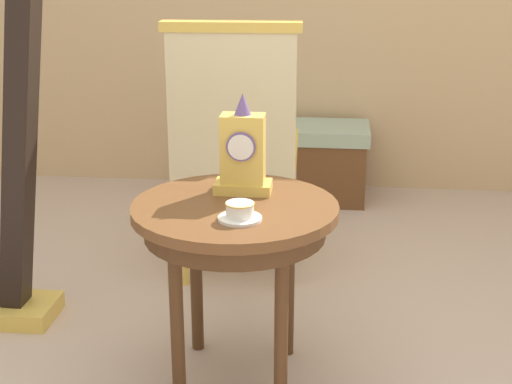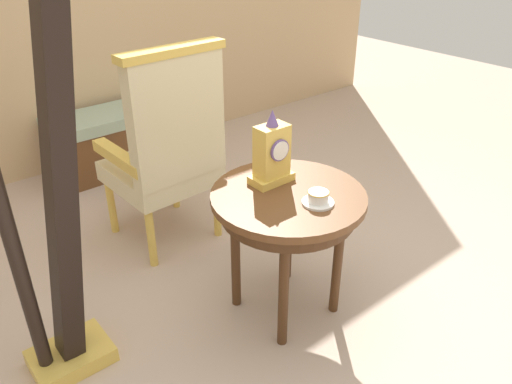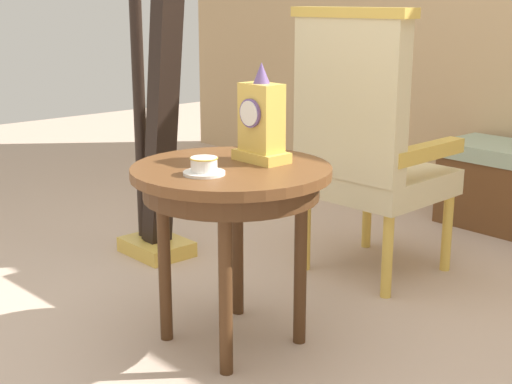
# 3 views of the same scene
# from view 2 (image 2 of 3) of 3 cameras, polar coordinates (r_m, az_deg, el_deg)

# --- Properties ---
(ground_plane) EXTENTS (10.00, 10.00, 0.00)m
(ground_plane) POSITION_cam_2_polar(r_m,az_deg,el_deg) (2.51, 3.52, -13.08)
(ground_plane) COLOR #BCA38E
(side_table) EXTENTS (0.67, 0.67, 0.63)m
(side_table) POSITION_cam_2_polar(r_m,az_deg,el_deg) (2.20, 3.63, -1.92)
(side_table) COLOR brown
(side_table) RESTS_ON ground
(teacup_left) EXTENTS (0.13, 0.13, 0.06)m
(teacup_left) POSITION_cam_2_polar(r_m,az_deg,el_deg) (2.08, 7.04, -0.69)
(teacup_left) COLOR white
(teacup_left) RESTS_ON side_table
(mantel_clock) EXTENTS (0.19, 0.11, 0.34)m
(mantel_clock) POSITION_cam_2_polar(r_m,az_deg,el_deg) (2.18, 1.82, 4.29)
(mantel_clock) COLOR gold
(mantel_clock) RESTS_ON side_table
(armchair) EXTENTS (0.56, 0.55, 1.14)m
(armchair) POSITION_cam_2_polar(r_m,az_deg,el_deg) (2.72, -9.95, 4.99)
(armchair) COLOR beige
(armchair) RESTS_ON ground
(harp) EXTENTS (0.40, 0.24, 1.73)m
(harp) POSITION_cam_2_polar(r_m,az_deg,el_deg) (1.99, -22.46, -3.15)
(harp) COLOR gold
(harp) RESTS_ON ground
(window_bench) EXTENTS (0.90, 0.40, 0.44)m
(window_bench) POSITION_cam_2_polar(r_m,az_deg,el_deg) (3.85, -15.71, 5.70)
(window_bench) COLOR #9EB299
(window_bench) RESTS_ON ground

